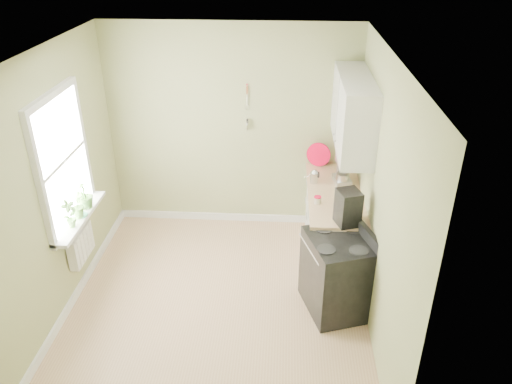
# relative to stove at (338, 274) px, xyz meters

# --- Properties ---
(floor) EXTENTS (3.20, 3.60, 0.02)m
(floor) POSITION_rel_stove_xyz_m (-1.28, -0.05, -0.45)
(floor) COLOR tan
(floor) RESTS_ON ground
(ceiling) EXTENTS (3.20, 3.60, 0.02)m
(ceiling) POSITION_rel_stove_xyz_m (-1.28, -0.05, 2.27)
(ceiling) COLOR white
(ceiling) RESTS_ON wall_back
(wall_back) EXTENTS (3.20, 0.02, 2.70)m
(wall_back) POSITION_rel_stove_xyz_m (-1.28, 1.76, 0.91)
(wall_back) COLOR tan
(wall_back) RESTS_ON floor
(wall_left) EXTENTS (0.02, 3.60, 2.70)m
(wall_left) POSITION_rel_stove_xyz_m (-2.89, -0.05, 0.91)
(wall_left) COLOR tan
(wall_left) RESTS_ON floor
(wall_right) EXTENTS (0.02, 3.60, 2.70)m
(wall_right) POSITION_rel_stove_xyz_m (0.33, -0.05, 0.91)
(wall_right) COLOR tan
(wall_right) RESTS_ON floor
(base_cabinets) EXTENTS (0.60, 1.60, 0.87)m
(base_cabinets) POSITION_rel_stove_xyz_m (0.02, 0.95, -0.01)
(base_cabinets) COLOR white
(base_cabinets) RESTS_ON floor
(countertop) EXTENTS (0.64, 1.60, 0.04)m
(countertop) POSITION_rel_stove_xyz_m (0.01, 0.95, 0.45)
(countertop) COLOR #DDB587
(countertop) RESTS_ON base_cabinets
(upper_cabinets) EXTENTS (0.35, 1.40, 0.80)m
(upper_cabinets) POSITION_rel_stove_xyz_m (0.15, 1.05, 1.41)
(upper_cabinets) COLOR white
(upper_cabinets) RESTS_ON wall_right
(window) EXTENTS (0.06, 1.14, 1.44)m
(window) POSITION_rel_stove_xyz_m (-2.86, 0.25, 1.11)
(window) COLOR white
(window) RESTS_ON wall_left
(window_sill) EXTENTS (0.18, 1.14, 0.04)m
(window_sill) POSITION_rel_stove_xyz_m (-2.79, 0.25, 0.44)
(window_sill) COLOR white
(window_sill) RESTS_ON wall_left
(radiator) EXTENTS (0.12, 0.50, 0.35)m
(radiator) POSITION_rel_stove_xyz_m (-2.82, 0.20, 0.11)
(radiator) COLOR white
(radiator) RESTS_ON wall_left
(wall_utensils) EXTENTS (0.02, 0.14, 0.58)m
(wall_utensils) POSITION_rel_stove_xyz_m (-1.08, 1.73, 1.12)
(wall_utensils) COLOR #DDB587
(wall_utensils) RESTS_ON wall_back
(stove) EXTENTS (0.82, 0.86, 0.99)m
(stove) POSITION_rel_stove_xyz_m (0.00, 0.00, 0.00)
(stove) COLOR black
(stove) RESTS_ON floor
(stand_mixer) EXTENTS (0.23, 0.33, 0.37)m
(stand_mixer) POSITION_rel_stove_xyz_m (0.11, 1.20, 0.63)
(stand_mixer) COLOR #B2B2B7
(stand_mixer) RESTS_ON countertop
(kettle) EXTENTS (0.17, 0.10, 0.17)m
(kettle) POSITION_rel_stove_xyz_m (-0.23, 1.18, 0.55)
(kettle) COLOR silver
(kettle) RESTS_ON countertop
(coffee_maker) EXTENTS (0.28, 0.30, 0.38)m
(coffee_maker) POSITION_rel_stove_xyz_m (0.07, 0.25, 0.65)
(coffee_maker) COLOR black
(coffee_maker) RESTS_ON countertop
(red_tray) EXTENTS (0.31, 0.14, 0.31)m
(red_tray) POSITION_rel_stove_xyz_m (-0.16, 1.67, 0.62)
(red_tray) COLOR red
(red_tray) RESTS_ON countertop
(jar) EXTENTS (0.08, 0.08, 0.09)m
(jar) POSITION_rel_stove_xyz_m (-0.21, 0.66, 0.51)
(jar) COLOR beige
(jar) RESTS_ON countertop
(plant_a) EXTENTS (0.18, 0.20, 0.32)m
(plant_a) POSITION_rel_stove_xyz_m (-2.78, 0.02, 0.62)
(plant_a) COLOR #50813A
(plant_a) RESTS_ON window_sill
(plant_b) EXTENTS (0.17, 0.19, 0.29)m
(plant_b) POSITION_rel_stove_xyz_m (-2.78, 0.23, 0.60)
(plant_b) COLOR #50813A
(plant_b) RESTS_ON window_sill
(plant_c) EXTENTS (0.18, 0.18, 0.32)m
(plant_c) POSITION_rel_stove_xyz_m (-2.78, 0.43, 0.62)
(plant_c) COLOR #50813A
(plant_c) RESTS_ON window_sill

